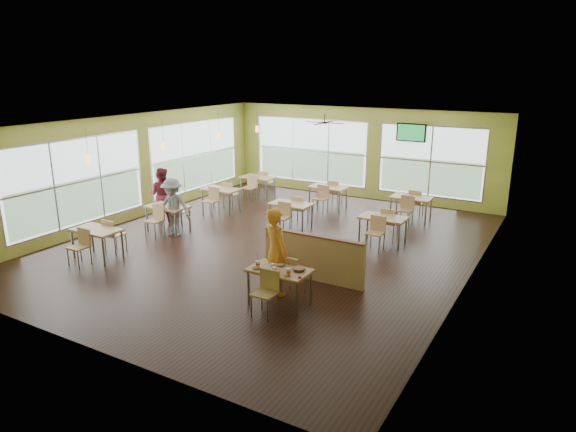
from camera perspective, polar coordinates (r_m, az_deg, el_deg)
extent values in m
plane|color=black|center=(13.67, -1.70, -3.17)|extent=(12.00, 12.00, 0.00)
plane|color=white|center=(12.97, -1.82, 10.30)|extent=(12.00, 12.00, 0.00)
cube|color=#CBC552|center=(18.51, 8.08, 6.92)|extent=(10.00, 0.04, 3.20)
cube|color=#CBC552|center=(8.90, -22.48, -4.30)|extent=(10.00, 0.04, 3.20)
cube|color=#CBC552|center=(16.36, -16.91, 5.17)|extent=(0.04, 12.00, 3.20)
cube|color=#CBC552|center=(11.50, 19.98, 0.44)|extent=(0.04, 12.00, 3.20)
cube|color=white|center=(15.09, -22.31, 3.48)|extent=(0.02, 4.50, 2.35)
cube|color=white|center=(18.51, -10.11, 6.59)|extent=(0.02, 4.50, 2.35)
cube|color=white|center=(19.33, 2.51, 7.22)|extent=(4.50, 0.02, 2.35)
cube|color=white|center=(17.75, 15.58, 5.84)|extent=(3.50, 0.02, 2.35)
cube|color=#B7BABC|center=(16.95, -15.28, 1.32)|extent=(0.04, 9.40, 0.05)
cube|color=#B7BABC|center=(18.64, 8.61, 3.04)|extent=(8.00, 0.04, 0.05)
cube|color=tan|center=(10.04, -0.95, -6.03)|extent=(1.20, 0.70, 0.04)
cube|color=brown|center=(10.05, -0.95, -6.17)|extent=(1.22, 0.71, 0.01)
cylinder|color=slate|center=(10.24, -4.40, -7.92)|extent=(0.05, 0.05, 0.71)
cylinder|color=slate|center=(9.72, 0.95, -9.24)|extent=(0.05, 0.05, 0.71)
cylinder|color=slate|center=(10.68, -2.64, -6.84)|extent=(0.05, 0.05, 0.71)
cylinder|color=slate|center=(10.18, 2.54, -8.02)|extent=(0.05, 0.05, 0.71)
cube|color=tan|center=(10.59, 0.59, -6.46)|extent=(0.42, 0.42, 0.04)
cube|color=tan|center=(10.66, 1.10, -5.03)|extent=(0.42, 0.04, 0.40)
cube|color=tan|center=(9.73, -2.62, -8.62)|extent=(0.42, 0.42, 0.04)
cube|color=tan|center=(9.49, -3.26, -7.82)|extent=(0.42, 0.04, 0.40)
cube|color=tan|center=(11.31, 2.83, -4.70)|extent=(2.40, 0.12, 1.00)
cube|color=brown|center=(11.14, 2.87, -2.20)|extent=(2.40, 0.14, 0.04)
cube|color=tan|center=(13.33, -20.54, -1.44)|extent=(1.20, 0.70, 0.04)
cube|color=brown|center=(13.33, -20.53, -1.54)|extent=(1.22, 0.71, 0.01)
cylinder|color=slate|center=(13.68, -22.77, -2.89)|extent=(0.05, 0.05, 0.71)
cylinder|color=slate|center=(12.87, -19.81, -3.74)|extent=(0.05, 0.05, 0.71)
cylinder|color=slate|center=(14.01, -20.91, -2.25)|extent=(0.05, 0.05, 0.71)
cylinder|color=slate|center=(13.22, -17.92, -3.03)|extent=(0.05, 0.05, 0.71)
cube|color=tan|center=(13.74, -18.69, -1.96)|extent=(0.42, 0.42, 0.04)
cube|color=tan|center=(13.80, -18.18, -0.89)|extent=(0.42, 0.04, 0.40)
cube|color=tan|center=(13.09, -22.25, -3.22)|extent=(0.42, 0.42, 0.04)
cube|color=tan|center=(12.91, -23.01, -2.53)|extent=(0.42, 0.04, 0.40)
cube|color=tan|center=(14.96, -13.26, 1.03)|extent=(1.20, 0.70, 0.04)
cube|color=brown|center=(14.96, -13.25, 0.94)|extent=(1.22, 0.71, 0.01)
cylinder|color=slate|center=(15.22, -15.40, -0.32)|extent=(0.05, 0.05, 0.71)
cylinder|color=slate|center=(14.50, -12.37, -0.93)|extent=(0.05, 0.05, 0.71)
cylinder|color=slate|center=(15.62, -13.90, 0.20)|extent=(0.05, 0.05, 0.71)
cylinder|color=slate|center=(14.91, -10.89, -0.37)|extent=(0.05, 0.05, 0.71)
cube|color=tan|center=(15.42, -11.81, 0.49)|extent=(0.42, 0.42, 0.04)
cube|color=tan|center=(15.50, -11.39, 1.44)|extent=(0.42, 0.04, 0.40)
cube|color=tan|center=(14.65, -14.64, -0.52)|extent=(0.42, 0.42, 0.04)
cube|color=tan|center=(14.46, -15.22, 0.13)|extent=(0.42, 0.04, 0.40)
cube|color=tan|center=(16.80, -7.48, 2.98)|extent=(1.20, 0.70, 0.04)
cube|color=brown|center=(16.81, -7.47, 2.89)|extent=(1.22, 0.71, 0.01)
cylinder|color=slate|center=(17.00, -9.47, 1.74)|extent=(0.05, 0.05, 0.71)
cylinder|color=slate|center=(16.35, -6.53, 1.29)|extent=(0.05, 0.05, 0.71)
cylinder|color=slate|center=(17.44, -8.27, 2.16)|extent=(0.05, 0.05, 0.71)
cylinder|color=slate|center=(16.81, -5.37, 1.73)|extent=(0.05, 0.05, 0.71)
cube|color=tan|center=(17.30, -6.34, 2.44)|extent=(0.42, 0.42, 0.04)
cube|color=tan|center=(17.40, -6.00, 3.27)|extent=(0.42, 0.04, 0.40)
cube|color=tan|center=(16.45, -8.60, 1.64)|extent=(0.42, 0.42, 0.04)
cube|color=tan|center=(16.25, -9.04, 2.24)|extent=(0.42, 0.04, 0.40)
cube|color=tan|center=(18.56, -3.37, 4.34)|extent=(1.20, 0.70, 0.04)
cube|color=brown|center=(18.56, -3.37, 4.26)|extent=(1.22, 0.71, 0.01)
cylinder|color=slate|center=(18.70, -5.23, 3.21)|extent=(0.05, 0.05, 0.71)
cylinder|color=slate|center=(18.11, -2.42, 2.84)|extent=(0.05, 0.05, 0.71)
cylinder|color=slate|center=(19.16, -4.23, 3.56)|extent=(0.05, 0.05, 0.71)
cylinder|color=slate|center=(18.59, -1.47, 3.20)|extent=(0.05, 0.05, 0.71)
cube|color=tan|center=(19.07, -2.45, 3.81)|extent=(0.42, 0.42, 0.04)
cube|color=tan|center=(19.18, -2.16, 4.56)|extent=(0.42, 0.04, 0.40)
cube|color=tan|center=(18.17, -4.30, 3.16)|extent=(0.42, 0.42, 0.04)
cube|color=tan|center=(17.97, -4.66, 3.73)|extent=(0.42, 0.04, 0.40)
cube|color=tan|center=(14.84, 0.32, 1.35)|extent=(1.20, 0.70, 0.04)
cube|color=brown|center=(14.85, 0.32, 1.26)|extent=(1.22, 0.71, 0.01)
cylinder|color=slate|center=(14.97, -2.03, -0.02)|extent=(0.05, 0.05, 0.71)
cylinder|color=slate|center=(14.45, 1.61, -0.62)|extent=(0.05, 0.05, 0.71)
cylinder|color=slate|center=(15.44, -0.90, 0.50)|extent=(0.05, 0.05, 0.71)
cylinder|color=slate|center=(14.94, 2.67, -0.06)|extent=(0.05, 0.05, 0.71)
cube|color=tan|center=(15.38, 1.33, 0.80)|extent=(0.42, 0.42, 0.04)
cube|color=tan|center=(15.48, 1.67, 1.74)|extent=(0.42, 0.04, 0.40)
cube|color=tan|center=(14.46, -0.76, -0.21)|extent=(0.42, 0.42, 0.04)
cube|color=tan|center=(14.24, -1.15, 0.46)|extent=(0.42, 0.04, 0.40)
cube|color=tan|center=(17.00, 4.49, 3.22)|extent=(1.20, 0.70, 0.04)
cube|color=brown|center=(17.00, 4.48, 3.13)|extent=(1.22, 0.71, 0.01)
cylinder|color=slate|center=(17.06, 2.40, 2.01)|extent=(0.05, 0.05, 0.71)
cylinder|color=slate|center=(16.61, 5.71, 1.55)|extent=(0.05, 0.05, 0.71)
cylinder|color=slate|center=(17.57, 3.28, 2.41)|extent=(0.05, 0.05, 0.71)
cylinder|color=slate|center=(17.12, 6.51, 1.97)|extent=(0.05, 0.05, 0.71)
cube|color=tan|center=(17.55, 5.24, 2.67)|extent=(0.42, 0.42, 0.04)
cube|color=tan|center=(17.66, 5.52, 3.49)|extent=(0.42, 0.04, 0.40)
cube|color=tan|center=(16.58, 3.64, 1.91)|extent=(0.42, 0.42, 0.04)
cube|color=tan|center=(16.36, 3.36, 2.51)|extent=(0.42, 0.04, 0.40)
cube|color=tan|center=(13.73, 10.54, -0.16)|extent=(1.20, 0.70, 0.04)
cube|color=brown|center=(13.73, 10.53, -0.26)|extent=(1.22, 0.71, 0.01)
cylinder|color=slate|center=(13.75, 7.93, -1.64)|extent=(0.05, 0.05, 0.71)
cylinder|color=slate|center=(13.41, 12.21, -2.32)|extent=(0.05, 0.05, 0.71)
cylinder|color=slate|center=(14.27, 8.81, -1.02)|extent=(0.05, 0.05, 0.71)
cylinder|color=slate|center=(13.94, 12.95, -1.66)|extent=(0.05, 0.05, 0.71)
cube|color=tan|center=(14.31, 11.22, -0.70)|extent=(0.42, 0.42, 0.04)
cube|color=tan|center=(14.42, 11.52, 0.33)|extent=(0.42, 0.04, 0.40)
cube|color=tan|center=(13.31, 9.67, -1.90)|extent=(0.42, 0.42, 0.04)
cube|color=tan|center=(13.07, 9.43, -1.20)|extent=(0.42, 0.04, 0.40)
cube|color=tan|center=(16.03, 13.55, 2.02)|extent=(1.20, 0.70, 0.04)
cube|color=brown|center=(16.04, 13.55, 1.93)|extent=(1.22, 0.71, 0.01)
cylinder|color=slate|center=(16.01, 11.32, 0.75)|extent=(0.05, 0.05, 0.71)
cylinder|color=slate|center=(15.72, 15.04, 0.22)|extent=(0.05, 0.05, 0.71)
cylinder|color=slate|center=(16.54, 11.97, 1.21)|extent=(0.05, 0.05, 0.71)
cylinder|color=slate|center=(16.26, 15.58, 0.70)|extent=(0.05, 0.05, 0.71)
cube|color=tan|center=(16.61, 14.04, 1.48)|extent=(0.42, 0.42, 0.04)
cube|color=tan|center=(16.74, 14.27, 2.35)|extent=(0.42, 0.04, 0.40)
cube|color=tan|center=(15.59, 12.90, 0.60)|extent=(0.42, 0.42, 0.04)
cube|color=tan|center=(15.36, 12.74, 1.23)|extent=(0.42, 0.04, 0.40)
cylinder|color=#2D2119|center=(12.88, -21.47, 7.59)|extent=(0.01, 0.01, 0.70)
cylinder|color=#FF8F47|center=(12.94, -21.29, 5.84)|extent=(0.11, 0.11, 0.22)
cylinder|color=#2D2119|center=(14.56, -13.79, 9.11)|extent=(0.01, 0.01, 0.70)
cylinder|color=#FF8F47|center=(14.62, -13.69, 7.55)|extent=(0.11, 0.11, 0.22)
cylinder|color=#2D2119|center=(16.46, -7.75, 10.18)|extent=(0.01, 0.01, 0.70)
cylinder|color=#FF8F47|center=(16.50, -7.70, 8.80)|extent=(0.11, 0.11, 0.22)
cylinder|color=#2D2119|center=(18.24, -3.48, 10.87)|extent=(0.01, 0.01, 0.70)
cylinder|color=#FF8F47|center=(18.28, -3.46, 9.62)|extent=(0.11, 0.11, 0.22)
cylinder|color=#2D2119|center=(15.60, 4.08, 10.81)|extent=(0.03, 0.03, 0.24)
cylinder|color=#2D2119|center=(15.62, 4.07, 10.30)|extent=(0.16, 0.16, 0.06)
cube|color=#2D2119|center=(15.47, 5.25, 10.22)|extent=(0.55, 0.10, 0.01)
cube|color=#2D2119|center=(15.93, 4.63, 10.41)|extent=(0.10, 0.55, 0.01)
cube|color=#2D2119|center=(15.77, 2.90, 10.38)|extent=(0.55, 0.10, 0.01)
cube|color=#2D2119|center=(15.30, 3.48, 10.19)|extent=(0.10, 0.55, 0.01)
cube|color=black|center=(17.72, 13.53, 9.00)|extent=(1.00, 0.06, 0.60)
cube|color=#249042|center=(17.69, 13.50, 8.99)|extent=(0.90, 0.01, 0.52)
imported|color=#FA591B|center=(10.46, -1.35, -3.95)|extent=(0.80, 0.69, 1.85)
imported|color=maroon|center=(16.00, -13.82, 2.32)|extent=(0.95, 0.83, 1.65)
imported|color=slate|center=(14.53, -12.68, 0.96)|extent=(1.15, 0.81, 1.63)
cone|color=white|center=(10.13, -3.37, -5.36)|extent=(0.09, 0.09, 0.12)
cylinder|color=red|center=(10.13, -3.37, -5.35)|extent=(0.09, 0.09, 0.04)
cylinder|color=white|center=(10.10, -3.38, -5.00)|extent=(0.10, 0.10, 0.01)
cylinder|color=blue|center=(10.06, -3.39, -4.43)|extent=(0.01, 0.06, 0.23)
cone|color=white|center=(10.03, -1.65, -5.63)|extent=(0.08, 0.08, 0.11)
cylinder|color=red|center=(10.03, -1.65, -5.61)|extent=(0.07, 0.07, 0.03)
cylinder|color=white|center=(10.01, -1.66, -5.31)|extent=(0.08, 0.08, 0.01)
cylinder|color=yellow|center=(9.97, -1.66, -4.82)|extent=(0.02, 0.05, 0.19)
cone|color=white|center=(9.85, -1.56, -6.03)|extent=(0.08, 0.08, 0.11)
cylinder|color=red|center=(9.85, -1.56, -6.01)|extent=(0.08, 0.08, 0.03)
cylinder|color=white|center=(9.83, -1.56, -5.70)|extent=(0.09, 0.09, 0.01)
cylinder|color=red|center=(9.79, -1.57, -5.18)|extent=(0.03, 0.05, 0.20)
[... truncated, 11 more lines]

